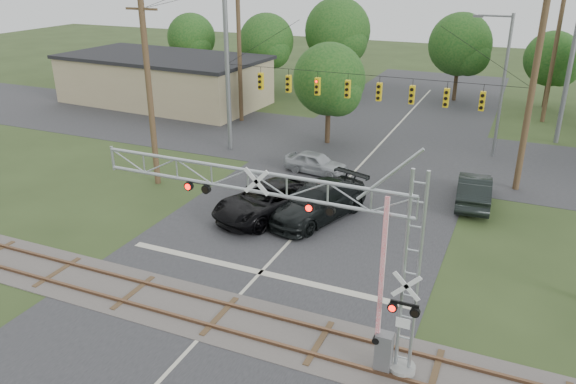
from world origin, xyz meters
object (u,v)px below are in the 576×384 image
at_px(pickup_black, 268,200).
at_px(car_dark, 317,202).
at_px(streetlight, 501,79).
at_px(traffic_signal_span, 377,82).
at_px(commercial_building, 164,79).
at_px(sedan_silver, 316,163).
at_px(crossing_gantry, 308,234).

height_order(pickup_black, car_dark, car_dark).
bearing_deg(car_dark, streetlight, 81.54).
relative_size(traffic_signal_span, streetlight, 2.06).
distance_m(pickup_black, commercial_building, 27.22).
bearing_deg(commercial_building, traffic_signal_span, -19.69).
bearing_deg(sedan_silver, car_dark, -151.20).
relative_size(traffic_signal_span, car_dark, 3.09).
relative_size(sedan_silver, streetlight, 0.43).
distance_m(crossing_gantry, sedan_silver, 17.60).
distance_m(traffic_signal_span, sedan_silver, 6.17).
xyz_separation_m(crossing_gantry, commercial_building, (-25.48, 28.09, -2.23)).
bearing_deg(pickup_black, traffic_signal_span, 93.33).
xyz_separation_m(traffic_signal_span, streetlight, (6.70, 5.72, -0.34)).
bearing_deg(sedan_silver, traffic_signal_span, -47.18).
distance_m(crossing_gantry, pickup_black, 11.52).
xyz_separation_m(pickup_black, sedan_silver, (-0.00, 6.91, -0.20)).
distance_m(crossing_gantry, commercial_building, 37.99).
xyz_separation_m(crossing_gantry, pickup_black, (-5.85, 9.27, -3.54)).
distance_m(sedan_silver, streetlight, 13.35).
height_order(car_dark, streetlight, streetlight).
xyz_separation_m(car_dark, streetlight, (7.32, 14.05, 4.33)).
relative_size(commercial_building, streetlight, 2.05).
bearing_deg(commercial_building, crossing_gantry, -44.25).
xyz_separation_m(sedan_silver, commercial_building, (-19.62, 11.91, 1.51)).
height_order(crossing_gantry, traffic_signal_span, traffic_signal_span).
bearing_deg(streetlight, crossing_gantry, -99.18).
relative_size(traffic_signal_span, commercial_building, 1.01).
relative_size(crossing_gantry, sedan_silver, 2.86).
bearing_deg(pickup_black, crossing_gantry, -35.86).
height_order(crossing_gantry, sedan_silver, crossing_gantry).
bearing_deg(sedan_silver, pickup_black, -172.75).
relative_size(pickup_black, sedan_silver, 1.58).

